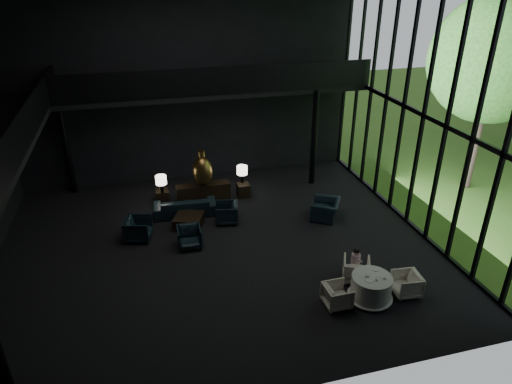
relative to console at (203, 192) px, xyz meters
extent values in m
cube|color=black|center=(-0.06, -3.61, -0.34)|extent=(14.00, 12.00, 0.02)
cube|color=black|center=(-0.06, 2.39, 3.66)|extent=(14.00, 0.04, 8.00)
cube|color=black|center=(-0.06, -9.61, 3.66)|extent=(14.00, 0.04, 8.00)
cube|color=black|center=(0.94, 1.39, 3.66)|extent=(12.00, 2.00, 0.25)
cube|color=black|center=(-5.06, -3.61, 4.26)|extent=(0.06, 12.00, 1.00)
cube|color=black|center=(0.94, 0.39, 4.26)|extent=(12.00, 0.06, 1.00)
cylinder|color=black|center=(-5.06, -9.31, 1.66)|extent=(0.24, 0.24, 4.00)
cylinder|color=black|center=(-5.06, 2.09, 1.66)|extent=(0.24, 0.24, 4.00)
cylinder|color=black|center=(4.74, 0.39, 1.66)|extent=(0.24, 0.24, 4.00)
cylinder|color=#382D23|center=(10.94, -1.61, 2.11)|extent=(0.36, 0.36, 4.90)
sphere|color=#2B5E21|center=(10.94, -1.61, 4.91)|extent=(4.80, 4.80, 4.80)
cube|color=black|center=(0.00, 0.00, 0.00)|extent=(2.12, 0.48, 0.67)
ellipsoid|color=#A77B22|center=(0.00, -0.09, 0.94)|extent=(0.78, 0.78, 1.21)
cylinder|color=#A77B22|center=(0.00, -0.09, 1.66)|extent=(0.27, 0.27, 0.24)
cube|color=black|center=(-1.60, 0.14, -0.07)|extent=(0.49, 0.49, 0.54)
cylinder|color=black|center=(-1.60, -0.06, 0.39)|extent=(0.13, 0.13, 0.37)
cylinder|color=white|center=(-1.60, -0.06, 0.74)|extent=(0.42, 0.42, 0.34)
cube|color=black|center=(1.60, -0.11, -0.07)|extent=(0.49, 0.49, 0.53)
cylinder|color=black|center=(1.60, 0.05, 0.38)|extent=(0.13, 0.13, 0.38)
cylinder|color=white|center=(1.60, 0.05, 0.74)|extent=(0.43, 0.43, 0.34)
imported|color=#113540|center=(-0.86, -1.02, 0.16)|extent=(2.58, 0.88, 0.99)
imported|color=#0D2831|center=(-2.60, -2.34, 0.14)|extent=(1.08, 1.12, 0.96)
imported|color=#1E3040|center=(0.53, -1.98, 0.09)|extent=(0.93, 0.97, 0.85)
imported|color=#142940|center=(-0.98, -3.27, 0.06)|extent=(0.81, 0.76, 0.80)
imported|color=#0F2034|center=(4.09, -2.64, 0.15)|extent=(1.19, 1.32, 0.97)
cube|color=black|center=(-0.84, -1.94, -0.13)|extent=(1.24, 1.24, 0.42)
cylinder|color=white|center=(3.53, -7.23, 0.04)|extent=(1.11, 1.11, 0.75)
cone|color=white|center=(3.53, -7.23, -0.29)|extent=(1.26, 1.26, 0.10)
imported|color=silver|center=(3.54, -6.31, 0.05)|extent=(0.97, 0.95, 0.77)
imported|color=beige|center=(4.61, -7.29, 0.01)|extent=(0.69, 0.73, 0.69)
imported|color=white|center=(2.52, -7.24, 0.00)|extent=(0.62, 0.66, 0.67)
cylinder|color=pink|center=(3.53, -6.24, 0.31)|extent=(0.27, 0.27, 0.39)
sphere|color=#D8A884|center=(3.53, -6.24, 0.59)|extent=(0.19, 0.19, 0.19)
ellipsoid|color=black|center=(3.53, -6.24, 0.62)|extent=(0.20, 0.20, 0.13)
cylinder|color=white|center=(3.38, -7.36, 0.42)|extent=(0.23, 0.23, 0.01)
cylinder|color=white|center=(3.78, -6.96, 0.42)|extent=(0.25, 0.25, 0.01)
cylinder|color=white|center=(3.82, -7.32, 0.42)|extent=(0.16, 0.16, 0.01)
cylinder|color=white|center=(3.82, -7.39, 0.46)|extent=(0.11, 0.11, 0.06)
ellipsoid|color=white|center=(3.41, -7.18, 0.45)|extent=(0.14, 0.14, 0.07)
cylinder|color=#99999E|center=(3.56, -7.41, 0.45)|extent=(0.09, 0.09, 0.08)
camera|label=1|loc=(-2.17, -16.20, 8.04)|focal=32.00mm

